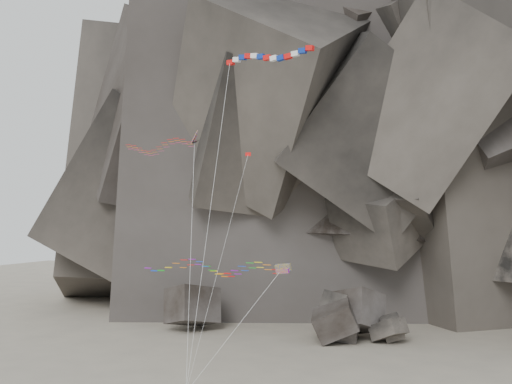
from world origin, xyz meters
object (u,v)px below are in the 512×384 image
at_px(banner_kite, 267,59).
at_px(pennant_kite, 233,211).
at_px(delta_kite, 156,146).
at_px(parafoil_kite, 207,267).

xyz_separation_m(banner_kite, pennant_kite, (-2.63, -1.72, -13.95)).
distance_m(delta_kite, parafoil_kite, 12.96).
distance_m(delta_kite, banner_kite, 14.20).
relative_size(delta_kite, banner_kite, 0.77).
bearing_deg(banner_kite, pennant_kite, -138.17).
relative_size(banner_kite, parafoil_kite, 1.89).
height_order(delta_kite, banner_kite, banner_kite).
xyz_separation_m(parafoil_kite, pennant_kite, (4.09, -2.93, 5.40)).
relative_size(parafoil_kite, pennant_kite, 0.77).
relative_size(delta_kite, pennant_kite, 1.12).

